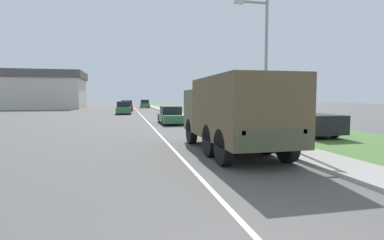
% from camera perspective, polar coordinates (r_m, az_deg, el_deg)
% --- Properties ---
extents(ground_plane, '(180.00, 180.00, 0.00)m').
position_cam_1_polar(ground_plane, '(42.32, -10.00, 1.30)').
color(ground_plane, '#565451').
extents(lane_centre_stripe, '(0.12, 120.00, 0.00)m').
position_cam_1_polar(lane_centre_stripe, '(42.32, -10.00, 1.30)').
color(lane_centre_stripe, silver).
rests_on(lane_centre_stripe, ground).
extents(sidewalk_right, '(1.80, 120.00, 0.12)m').
position_cam_1_polar(sidewalk_right, '(42.76, -3.96, 1.46)').
color(sidewalk_right, '#9E9B93').
rests_on(sidewalk_right, ground).
extents(grass_strip_right, '(7.00, 120.00, 0.02)m').
position_cam_1_polar(grass_strip_right, '(43.64, 1.76, 1.46)').
color(grass_strip_right, '#4C7538').
rests_on(grass_strip_right, ground).
extents(military_truck, '(2.48, 6.89, 2.84)m').
position_cam_1_polar(military_truck, '(11.56, 7.90, 1.73)').
color(military_truck, '#545B3D').
rests_on(military_truck, ground).
extents(car_nearest_ahead, '(1.73, 4.51, 1.42)m').
position_cam_1_polar(car_nearest_ahead, '(24.50, -4.05, 0.79)').
color(car_nearest_ahead, '#336B3D').
rests_on(car_nearest_ahead, ground).
extents(car_second_ahead, '(1.92, 4.65, 1.64)m').
position_cam_1_polar(car_second_ahead, '(40.51, -12.90, 2.17)').
color(car_second_ahead, '#336B3D').
rests_on(car_second_ahead, ground).
extents(car_third_ahead, '(1.93, 4.29, 1.72)m').
position_cam_1_polar(car_third_ahead, '(50.23, -12.35, 2.59)').
color(car_third_ahead, maroon).
rests_on(car_third_ahead, ground).
extents(car_fourth_ahead, '(1.88, 4.36, 1.74)m').
position_cam_1_polar(car_fourth_ahead, '(64.53, -8.99, 2.98)').
color(car_fourth_ahead, '#336B3D').
rests_on(car_fourth_ahead, ground).
extents(pickup_truck, '(1.95, 5.72, 1.90)m').
position_cam_1_polar(pickup_truck, '(18.78, 19.30, 0.30)').
color(pickup_truck, black).
rests_on(pickup_truck, grass_strip_right).
extents(lamp_post, '(1.69, 0.24, 6.62)m').
position_cam_1_polar(lamp_post, '(15.00, 13.18, 11.71)').
color(lamp_post, gray).
rests_on(lamp_post, sidewalk_right).
extents(utility_box, '(0.55, 0.45, 0.70)m').
position_cam_1_polar(utility_box, '(16.10, 17.69, -2.16)').
color(utility_box, '#3D7042').
rests_on(utility_box, grass_strip_right).
extents(building_distant, '(17.91, 11.79, 7.28)m').
position_cam_1_polar(building_distant, '(66.04, -27.53, 5.11)').
color(building_distant, beige).
rests_on(building_distant, ground).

